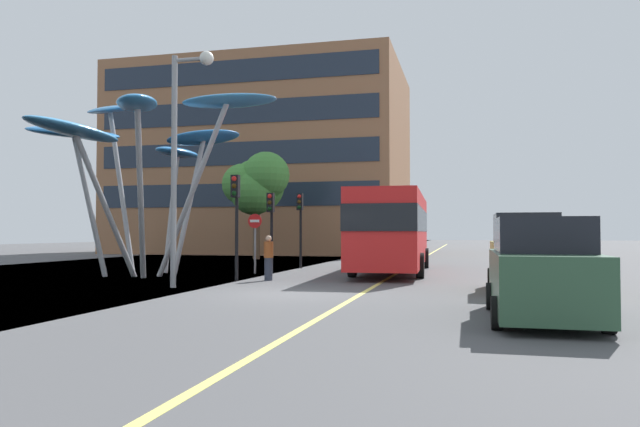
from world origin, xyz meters
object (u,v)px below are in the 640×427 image
red_bus (393,227)px  traffic_light_island_mid (300,214)px  traffic_light_kerb_near (236,204)px  car_parked_mid (525,255)px  street_lamp (183,138)px  no_entry_sign (255,234)px  pedestrian (268,258)px  leaf_sculpture (141,136)px  traffic_light_kerb_far (271,215)px  car_parked_near (541,272)px

red_bus → traffic_light_island_mid: traffic_light_island_mid is taller
traffic_light_kerb_near → car_parked_mid: size_ratio=0.94×
traffic_light_kerb_near → street_lamp: 3.50m
red_bus → no_entry_sign: 5.91m
traffic_light_island_mid → street_lamp: street_lamp is taller
red_bus → traffic_light_island_mid: 5.07m
pedestrian → leaf_sculpture: bearing=175.6°
red_bus → traffic_light_island_mid: (-4.66, 1.86, 0.66)m
leaf_sculpture → street_lamp: bearing=-45.5°
car_parked_mid → leaf_sculpture: bearing=169.8°
traffic_light_kerb_far → car_parked_near: traffic_light_kerb_far is taller
traffic_light_island_mid → red_bus: bearing=-21.7°
leaf_sculpture → street_lamp: size_ratio=1.40×
car_parked_near → pedestrian: size_ratio=2.85×
car_parked_near → car_parked_mid: size_ratio=1.15×
car_parked_mid → street_lamp: bearing=-173.4°
pedestrian → red_bus: bearing=54.7°
no_entry_sign → car_parked_mid: bearing=-27.5°
traffic_light_kerb_far → car_parked_near: 14.59m
car_parked_mid → pedestrian: car_parked_mid is taller
traffic_light_kerb_far → traffic_light_kerb_near: bearing=-91.2°
leaf_sculpture → car_parked_mid: (13.93, -2.52, -4.40)m
red_bus → leaf_sculpture: leaf_sculpture is taller
car_parked_near → street_lamp: size_ratio=0.62×
street_lamp → leaf_sculpture: bearing=134.5°
car_parked_near → car_parked_mid: 5.82m
traffic_light_kerb_far → no_entry_sign: size_ratio=1.34×
traffic_light_island_mid → no_entry_sign: traffic_light_island_mid is taller
leaf_sculpture → traffic_light_island_mid: 8.66m
car_parked_mid → traffic_light_kerb_near: bearing=170.5°
traffic_light_island_mid → pedestrian: 7.49m
red_bus → pedestrian: 6.68m
traffic_light_kerb_far → no_entry_sign: 1.05m
traffic_light_kerb_far → red_bus: bearing=24.4°
traffic_light_kerb_far → car_parked_mid: size_ratio=0.84×
traffic_light_island_mid → street_lamp: size_ratio=0.49×
leaf_sculpture → traffic_light_island_mid: leaf_sculpture is taller
car_parked_mid → street_lamp: street_lamp is taller
traffic_light_kerb_near → traffic_light_island_mid: traffic_light_kerb_near is taller
red_bus → car_parked_mid: bearing=-57.5°
red_bus → car_parked_near: bearing=-71.1°
traffic_light_kerb_near → car_parked_mid: bearing=-9.5°
car_parked_near → pedestrian: 11.51m
traffic_light_kerb_far → car_parked_mid: (9.55, -5.30, -1.39)m
car_parked_mid → no_entry_sign: no_entry_sign is taller
street_lamp → traffic_light_kerb_far: bearing=83.6°
car_parked_near → pedestrian: car_parked_near is taller
pedestrian → no_entry_sign: size_ratio=0.64×
traffic_light_island_mid → street_lamp: (-0.86, -10.53, 2.10)m
car_parked_near → traffic_light_kerb_far: bearing=130.0°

